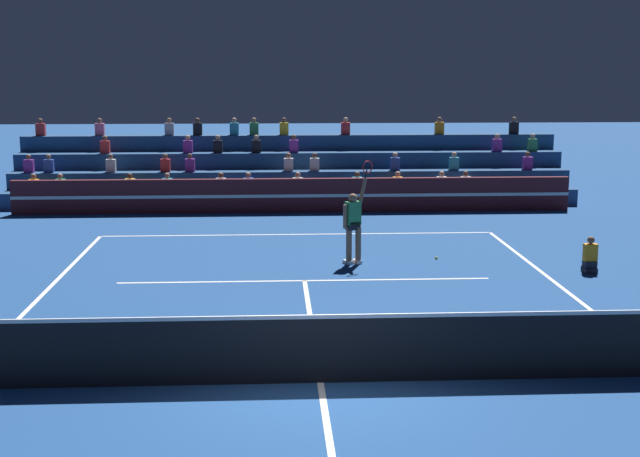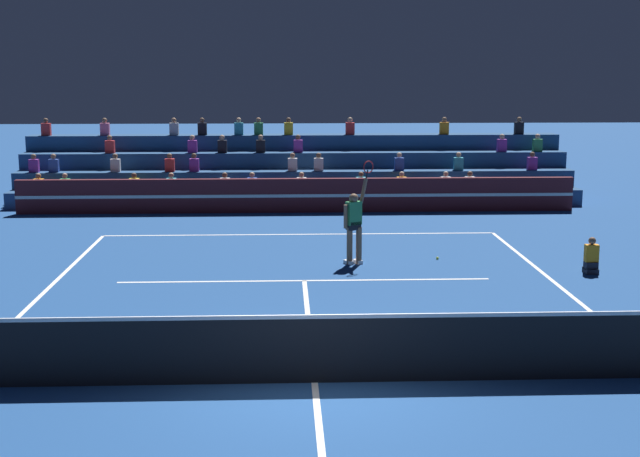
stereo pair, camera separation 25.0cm
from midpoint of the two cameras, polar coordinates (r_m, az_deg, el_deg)
The scene contains 8 objects.
ground_plane at distance 13.61m, azimuth -0.51°, elevation -9.83°, with size 120.00×120.00×0.00m, color navy.
court_lines at distance 13.61m, azimuth -0.51°, elevation -9.82°, with size 11.10×23.90×0.01m.
tennis_net at distance 13.44m, azimuth -0.51°, elevation -7.66°, with size 12.00×0.10×1.10m.
sponsor_banner_wall at distance 28.83m, azimuth -1.93°, elevation 2.13°, with size 18.00×0.26×1.10m.
bleacher_stand at distance 31.93m, azimuth -2.08°, elevation 3.46°, with size 19.29×3.80×2.83m.
ball_kid_courtside at distance 21.36m, azimuth 16.57°, elevation -1.84°, with size 0.30×0.36×0.84m.
tennis_player at distance 21.24m, azimuth 1.82°, elevation 0.33°, with size 0.77×0.54×2.50m.
tennis_ball at distance 22.09m, azimuth 7.13°, elevation -1.88°, with size 0.07×0.07×0.07m, color #C6DB33.
Camera 1 is at (-0.70, -12.75, 4.72)m, focal length 50.00 mm.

